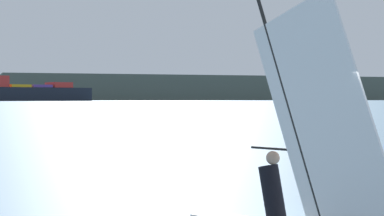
# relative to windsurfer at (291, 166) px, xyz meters

# --- Properties ---
(windsurfer) EXTENTS (1.93, 3.74, 4.25)m
(windsurfer) POSITION_rel_windsurfer_xyz_m (0.00, 0.00, 0.00)
(windsurfer) COLOR white
(windsurfer) RESTS_ON ground_plane
(distant_headland) EXTENTS (1001.81, 278.07, 33.22)m
(distant_headland) POSITION_rel_windsurfer_xyz_m (535.22, 972.03, 15.53)
(distant_headland) COLOR #4C564C
(distant_headland) RESTS_ON ground_plane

